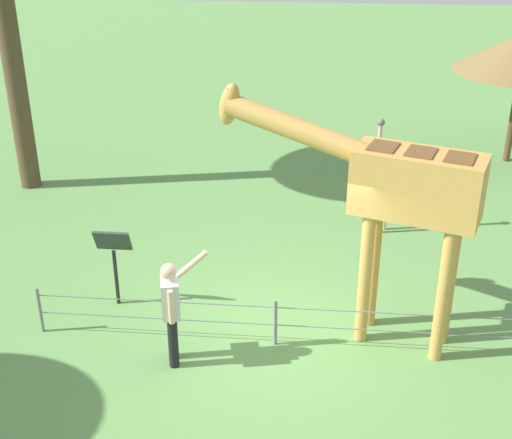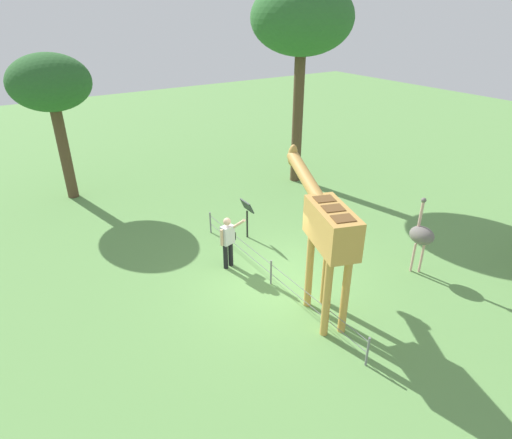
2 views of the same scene
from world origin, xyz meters
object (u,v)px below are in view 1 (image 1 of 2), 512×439
object	(u,v)px
giraffe	(393,191)
info_sign	(114,251)
ostrich	(385,174)
visitor	(172,307)

from	to	relation	value
giraffe	info_sign	size ratio (longest dim) A/B	2.85
giraffe	ostrich	size ratio (longest dim) A/B	1.67
giraffe	visitor	size ratio (longest dim) A/B	2.26
giraffe	info_sign	bearing A→B (deg)	-6.58
giraffe	ostrich	bearing A→B (deg)	-93.67
info_sign	giraffe	bearing A→B (deg)	173.42
info_sign	visitor	bearing A→B (deg)	130.69
ostrich	info_sign	distance (m)	5.24
ostrich	info_sign	bearing A→B (deg)	34.20
visitor	info_sign	size ratio (longest dim) A/B	1.26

